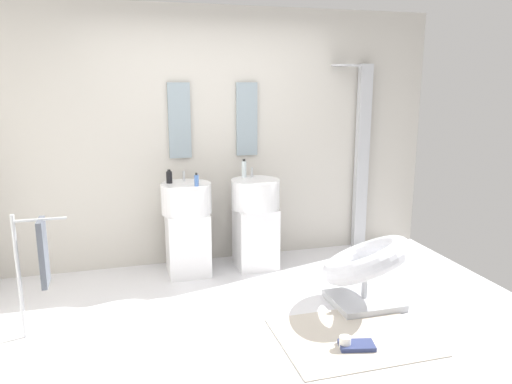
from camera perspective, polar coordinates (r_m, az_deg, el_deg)
ground_plane at (r=3.99m, az=0.12°, el=-15.58°), size 4.80×3.60×0.04m
rear_partition at (r=5.15m, az=-5.02°, el=6.30°), size 4.80×0.10×2.60m
pedestal_sink_left at (r=4.87m, az=-7.95°, el=-3.81°), size 0.48×0.48×1.01m
pedestal_sink_right at (r=5.01m, az=-0.06°, el=-3.22°), size 0.48×0.48×1.01m
vanity_mirror_left at (r=5.01m, az=-8.84°, el=8.14°), size 0.22×0.03×0.74m
vanity_mirror_right at (r=5.14m, az=-1.07°, el=8.40°), size 0.22×0.03×0.74m
shower_column at (r=5.62m, az=12.02°, el=4.34°), size 0.49×0.24×2.05m
lounge_chair at (r=4.31m, az=12.55°, el=-8.29°), size 1.10×1.10×0.65m
towel_rack at (r=3.95m, az=-23.74°, el=-6.75°), size 0.37×0.22×0.95m
area_rug at (r=3.91m, az=11.04°, el=-16.08°), size 1.10×0.87×0.01m
magazine_navy at (r=3.76m, az=11.56°, el=-16.97°), size 0.28×0.20×0.03m
coffee_mug at (r=3.73m, az=10.24°, el=-16.71°), size 0.08×0.08×0.09m
soap_bottle_black at (r=4.80m, az=-10.00°, el=1.71°), size 0.06×0.06×0.13m
soap_bottle_clear at (r=5.02m, az=-1.40°, el=2.69°), size 0.05×0.05×0.19m
soap_bottle_blue at (r=4.63m, az=-6.89°, el=1.37°), size 0.04×0.04×0.12m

